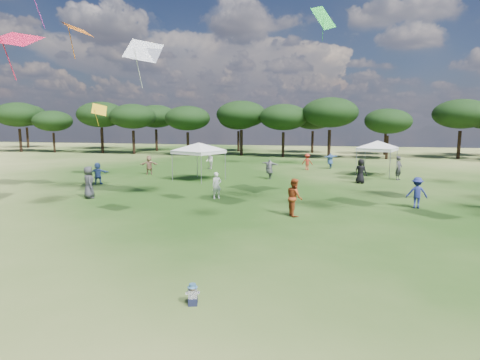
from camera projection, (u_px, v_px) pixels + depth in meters
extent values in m
plane|color=#264815|center=(162.00, 337.00, 8.55)|extent=(140.00, 140.00, 0.00)
cylinder|color=black|center=(20.00, 140.00, 61.13)|extent=(0.40, 0.40, 3.51)
ellipsoid|color=black|center=(18.00, 115.00, 60.57)|extent=(6.82, 6.82, 3.68)
cylinder|color=black|center=(54.00, 143.00, 59.90)|extent=(0.33, 0.33, 2.92)
ellipsoid|color=black|center=(53.00, 121.00, 59.44)|extent=(5.67, 5.67, 3.06)
cylinder|color=black|center=(102.00, 141.00, 58.33)|extent=(0.40, 0.40, 3.49)
ellipsoid|color=black|center=(101.00, 115.00, 57.78)|extent=(6.79, 6.79, 3.66)
cylinder|color=black|center=(134.00, 142.00, 56.96)|extent=(0.38, 0.38, 3.32)
ellipsoid|color=black|center=(133.00, 116.00, 56.44)|extent=(6.44, 6.44, 3.47)
cylinder|color=black|center=(188.00, 144.00, 54.46)|extent=(0.36, 0.36, 3.14)
ellipsoid|color=black|center=(187.00, 118.00, 53.96)|extent=(6.11, 6.11, 3.29)
cylinder|color=black|center=(241.00, 143.00, 54.35)|extent=(0.40, 0.40, 3.46)
ellipsoid|color=black|center=(241.00, 114.00, 53.80)|extent=(6.73, 6.73, 3.63)
cylinder|color=black|center=(283.00, 145.00, 51.97)|extent=(0.37, 0.37, 3.21)
ellipsoid|color=black|center=(284.00, 117.00, 51.46)|extent=(6.24, 6.24, 3.36)
cylinder|color=black|center=(329.00, 144.00, 50.24)|extent=(0.41, 0.41, 3.56)
ellipsoid|color=black|center=(330.00, 113.00, 49.68)|extent=(6.91, 6.91, 3.73)
cylinder|color=black|center=(387.00, 147.00, 49.11)|extent=(0.33, 0.33, 2.88)
ellipsoid|color=black|center=(388.00, 121.00, 48.65)|extent=(5.60, 5.60, 3.02)
cylinder|color=black|center=(459.00, 145.00, 49.54)|extent=(0.39, 0.39, 3.44)
ellipsoid|color=black|center=(461.00, 114.00, 49.00)|extent=(6.69, 6.69, 3.60)
cylinder|color=black|center=(28.00, 138.00, 70.85)|extent=(0.41, 0.41, 3.56)
ellipsoid|color=black|center=(26.00, 115.00, 70.28)|extent=(6.92, 6.92, 3.73)
cylinder|color=black|center=(102.00, 138.00, 67.40)|extent=(0.41, 0.41, 3.62)
ellipsoid|color=black|center=(101.00, 114.00, 66.82)|extent=(7.03, 7.03, 3.79)
cylinder|color=black|center=(156.00, 140.00, 63.17)|extent=(0.39, 0.39, 3.37)
ellipsoid|color=black|center=(156.00, 116.00, 62.64)|extent=(6.54, 6.54, 3.53)
cylinder|color=black|center=(238.00, 141.00, 62.08)|extent=(0.36, 0.36, 3.11)
ellipsoid|color=black|center=(238.00, 119.00, 61.59)|extent=(6.05, 6.05, 3.26)
cylinder|color=black|center=(312.00, 142.00, 58.85)|extent=(0.37, 0.37, 3.20)
ellipsoid|color=black|center=(313.00, 118.00, 58.34)|extent=(6.21, 6.21, 3.35)
cylinder|color=black|center=(385.00, 144.00, 55.56)|extent=(0.34, 0.34, 2.99)
ellipsoid|color=black|center=(386.00, 120.00, 55.08)|extent=(5.81, 5.81, 3.13)
cylinder|color=gray|center=(172.00, 166.00, 31.01)|extent=(0.06, 0.06, 2.28)
cylinder|color=gray|center=(201.00, 169.00, 29.35)|extent=(0.06, 0.06, 2.28)
cylinder|color=gray|center=(197.00, 163.00, 33.40)|extent=(0.06, 0.06, 2.28)
cylinder|color=gray|center=(225.00, 165.00, 31.73)|extent=(0.06, 0.06, 2.28)
cube|color=white|center=(199.00, 152.00, 31.22)|extent=(4.04, 4.04, 0.25)
pyramid|color=white|center=(199.00, 143.00, 31.11)|extent=(5.84, 5.84, 0.60)
cylinder|color=gray|center=(356.00, 163.00, 33.42)|extent=(0.06, 0.06, 2.32)
cylinder|color=gray|center=(390.00, 165.00, 32.00)|extent=(0.06, 0.06, 2.32)
cylinder|color=gray|center=(365.00, 160.00, 35.68)|extent=(0.06, 0.06, 2.32)
cylinder|color=gray|center=(397.00, 162.00, 34.26)|extent=(0.06, 0.06, 2.32)
cube|color=white|center=(377.00, 149.00, 33.68)|extent=(3.64, 3.64, 0.25)
pyramid|color=white|center=(378.00, 141.00, 33.57)|extent=(5.48, 5.48, 0.60)
cube|color=#161A32|center=(193.00, 301.00, 10.05)|extent=(0.29, 0.29, 0.18)
cube|color=#161A32|center=(190.00, 300.00, 10.22)|extent=(0.15, 0.23, 0.10)
cube|color=#161A32|center=(196.00, 300.00, 10.23)|extent=(0.15, 0.23, 0.10)
cube|color=white|center=(193.00, 294.00, 10.02)|extent=(0.26, 0.22, 0.23)
cylinder|color=white|center=(187.00, 293.00, 10.07)|extent=(0.14, 0.24, 0.14)
cylinder|color=white|center=(198.00, 293.00, 10.10)|extent=(0.14, 0.24, 0.14)
sphere|color=#E0B293|center=(193.00, 288.00, 10.00)|extent=(0.16, 0.16, 0.16)
cone|color=teal|center=(192.00, 287.00, 10.00)|extent=(0.26, 0.26, 0.03)
cylinder|color=teal|center=(192.00, 285.00, 9.99)|extent=(0.17, 0.17, 0.07)
imported|color=navy|center=(98.00, 173.00, 29.39)|extent=(1.56, 1.08, 1.62)
imported|color=navy|center=(330.00, 161.00, 39.17)|extent=(1.64, 1.74, 1.53)
imported|color=#936950|center=(149.00, 165.00, 34.94)|extent=(1.61, 0.98, 1.66)
imported|color=#504F54|center=(269.00, 169.00, 32.02)|extent=(1.83, 1.62, 1.57)
imported|color=#313136|center=(399.00, 168.00, 31.52)|extent=(0.73, 0.82, 1.88)
imported|color=silver|center=(217.00, 185.00, 23.92)|extent=(0.69, 0.65, 1.58)
imported|color=#333338|center=(89.00, 182.00, 23.95)|extent=(1.08, 1.12, 1.93)
imported|color=#AD2C1C|center=(307.00, 162.00, 38.01)|extent=(1.12, 0.79, 1.58)
imported|color=white|center=(210.00, 161.00, 38.76)|extent=(0.98, 1.03, 1.68)
imported|color=black|center=(361.00, 171.00, 29.75)|extent=(1.06, 0.93, 1.83)
imported|color=#8C3817|center=(294.00, 197.00, 19.44)|extent=(0.98, 1.09, 1.85)
imported|color=navy|center=(417.00, 193.00, 21.20)|extent=(1.08, 0.63, 1.67)
plane|color=silver|center=(144.00, 51.00, 21.59)|extent=(2.47, 2.51, 1.68)
plane|color=green|center=(323.00, 18.00, 35.92)|extent=(2.62, 2.04, 2.63)
plane|color=red|center=(17.00, 39.00, 18.06)|extent=(2.32, 2.36, 1.08)
plane|color=gold|center=(99.00, 110.00, 32.36)|extent=(1.70, 1.89, 1.15)
plane|color=orange|center=(77.00, 29.00, 22.91)|extent=(2.38, 2.62, 1.10)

